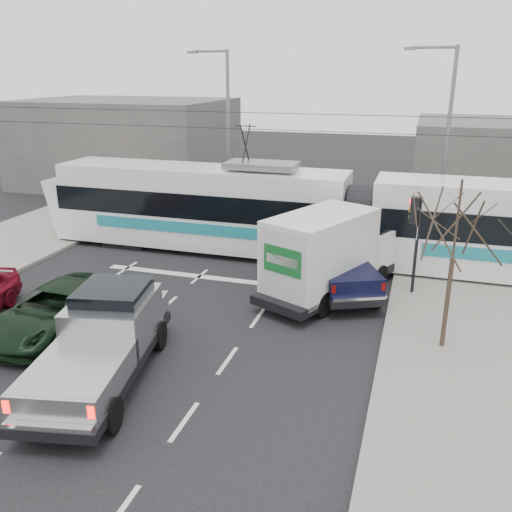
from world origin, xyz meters
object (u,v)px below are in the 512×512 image
(bare_tree, at_px, (456,228))
(street_lamp_far, at_px, (225,124))
(street_lamp_near, at_px, (443,135))
(tram, at_px, (359,219))
(navy_pickup, at_px, (336,260))
(green_car, at_px, (57,309))
(box_truck, at_px, (329,255))
(traffic_signal, at_px, (415,224))
(silver_pickup, at_px, (105,337))

(bare_tree, height_order, street_lamp_far, street_lamp_far)
(street_lamp_near, relative_size, tram, 0.32)
(street_lamp_near, bearing_deg, navy_pickup, -115.43)
(green_car, bearing_deg, navy_pickup, 40.15)
(box_truck, bearing_deg, street_lamp_near, 90.11)
(bare_tree, bearing_deg, navy_pickup, 134.21)
(traffic_signal, bearing_deg, green_car, -149.37)
(box_truck, bearing_deg, traffic_signal, 40.11)
(bare_tree, bearing_deg, street_lamp_far, 131.12)
(silver_pickup, xyz_separation_m, green_car, (-2.94, 1.88, -0.39))
(tram, bearing_deg, street_lamp_far, 142.10)
(street_lamp_far, height_order, navy_pickup, street_lamp_far)
(bare_tree, distance_m, street_lamp_near, 11.58)
(traffic_signal, bearing_deg, bare_tree, -74.24)
(street_lamp_near, xyz_separation_m, navy_pickup, (-3.58, -7.53, -4.01))
(bare_tree, xyz_separation_m, street_lamp_far, (-11.79, 13.50, 1.32))
(navy_pickup, bearing_deg, tram, 56.68)
(silver_pickup, height_order, navy_pickup, silver_pickup)
(box_truck, bearing_deg, green_car, -120.53)
(traffic_signal, bearing_deg, silver_pickup, -133.16)
(tram, height_order, box_truck, tram)
(traffic_signal, distance_m, silver_pickup, 11.29)
(tram, distance_m, navy_pickup, 3.14)
(navy_pickup, distance_m, green_car, 10.04)
(bare_tree, relative_size, tram, 0.18)
(traffic_signal, relative_size, street_lamp_near, 0.40)
(street_lamp_near, distance_m, green_car, 18.43)
(tram, height_order, green_car, tram)
(tram, bearing_deg, green_car, -131.79)
(traffic_signal, relative_size, green_car, 0.68)
(street_lamp_far, distance_m, navy_pickup, 13.02)
(street_lamp_near, bearing_deg, silver_pickup, -118.46)
(street_lamp_near, relative_size, street_lamp_far, 1.00)
(street_lamp_far, bearing_deg, tram, -38.12)
(navy_pickup, bearing_deg, traffic_signal, -24.33)
(tram, bearing_deg, bare_tree, -63.53)
(silver_pickup, distance_m, box_truck, 8.76)
(street_lamp_near, bearing_deg, bare_tree, -88.58)
(bare_tree, relative_size, street_lamp_near, 0.56)
(navy_pickup, bearing_deg, street_lamp_near, 39.73)
(bare_tree, xyz_separation_m, navy_pickup, (-3.86, 3.97, -2.69))
(traffic_signal, relative_size, box_truck, 0.54)
(silver_pickup, bearing_deg, street_lamp_far, 88.51)
(street_lamp_near, height_order, navy_pickup, street_lamp_near)
(navy_pickup, xyz_separation_m, green_car, (-7.85, -6.25, -0.36))
(tram, relative_size, box_truck, 4.15)
(tram, xyz_separation_m, silver_pickup, (-5.35, -11.09, -0.89))
(tram, bearing_deg, silver_pickup, -115.53)
(bare_tree, relative_size, street_lamp_far, 0.56)
(traffic_signal, distance_m, street_lamp_far, 14.47)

